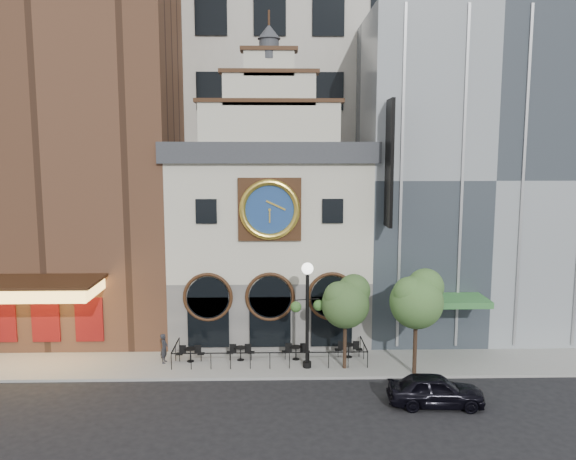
# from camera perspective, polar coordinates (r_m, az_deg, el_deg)

# --- Properties ---
(ground) EXTENTS (120.00, 120.00, 0.00)m
(ground) POSITION_cam_1_polar(r_m,az_deg,el_deg) (30.20, -1.86, -15.01)
(ground) COLOR black
(ground) RESTS_ON ground
(sidewalk) EXTENTS (44.00, 5.00, 0.15)m
(sidewalk) POSITION_cam_1_polar(r_m,az_deg,el_deg) (32.50, -1.83, -13.18)
(sidewalk) COLOR gray
(sidewalk) RESTS_ON ground
(clock_building) EXTENTS (12.60, 8.78, 18.65)m
(clock_building) POSITION_cam_1_polar(r_m,az_deg,el_deg) (36.04, -1.81, -0.24)
(clock_building) COLOR #605E5B
(clock_building) RESTS_ON ground
(theater_building) EXTENTS (14.00, 15.60, 25.00)m
(theater_building) POSITION_cam_1_polar(r_m,az_deg,el_deg) (40.10, -20.97, 8.54)
(theater_building) COLOR brown
(theater_building) RESTS_ON ground
(retail_building) EXTENTS (14.00, 14.40, 20.00)m
(retail_building) POSITION_cam_1_polar(r_m,az_deg,el_deg) (39.97, 17.24, 5.18)
(retail_building) COLOR gray
(retail_building) RESTS_ON ground
(office_tower) EXTENTS (20.00, 16.00, 40.00)m
(office_tower) POSITION_cam_1_polar(r_m,az_deg,el_deg) (48.59, -1.78, 17.57)
(office_tower) COLOR beige
(office_tower) RESTS_ON ground
(cafe_railing) EXTENTS (10.60, 2.60, 0.90)m
(cafe_railing) POSITION_cam_1_polar(r_m,az_deg,el_deg) (32.32, -1.83, -12.31)
(cafe_railing) COLOR black
(cafe_railing) RESTS_ON sidewalk
(bistro_0) EXTENTS (1.58, 0.68, 0.90)m
(bistro_0) POSITION_cam_1_polar(r_m,az_deg,el_deg) (32.54, -9.89, -12.26)
(bistro_0) COLOR black
(bistro_0) RESTS_ON sidewalk
(bistro_1) EXTENTS (1.58, 0.68, 0.90)m
(bistro_1) POSITION_cam_1_polar(r_m,az_deg,el_deg) (32.38, -4.84, -12.27)
(bistro_1) COLOR black
(bistro_1) RESTS_ON sidewalk
(bistro_2) EXTENTS (1.58, 0.68, 0.90)m
(bistro_2) POSITION_cam_1_polar(r_m,az_deg,el_deg) (32.38, 0.81, -12.24)
(bistro_2) COLOR black
(bistro_2) RESTS_ON sidewalk
(bistro_3) EXTENTS (1.58, 0.68, 0.90)m
(bistro_3) POSITION_cam_1_polar(r_m,az_deg,el_deg) (32.90, 6.18, -11.96)
(bistro_3) COLOR black
(bistro_3) RESTS_ON sidewalk
(car_right) EXTENTS (4.53, 2.05, 1.51)m
(car_right) POSITION_cam_1_polar(r_m,az_deg,el_deg) (28.03, 14.77, -15.45)
(car_right) COLOR black
(car_right) RESTS_ON ground
(pedestrian) EXTENTS (0.44, 0.63, 1.65)m
(pedestrian) POSITION_cam_1_polar(r_m,az_deg,el_deg) (32.55, -12.47, -11.65)
(pedestrian) COLOR #212227
(pedestrian) RESTS_ON sidewalk
(lamppost) EXTENTS (1.82, 0.87, 5.80)m
(lamppost) POSITION_cam_1_polar(r_m,az_deg,el_deg) (30.33, 1.97, -7.44)
(lamppost) COLOR black
(lamppost) RESTS_ON sidewalk
(tree_left) EXTENTS (2.66, 2.56, 5.13)m
(tree_left) POSITION_cam_1_polar(r_m,az_deg,el_deg) (30.36, 5.93, -7.13)
(tree_left) COLOR #382619
(tree_left) RESTS_ON sidewalk
(tree_right) EXTENTS (2.89, 2.79, 5.58)m
(tree_right) POSITION_cam_1_polar(r_m,az_deg,el_deg) (30.19, 13.00, -6.73)
(tree_right) COLOR #382619
(tree_right) RESTS_ON sidewalk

